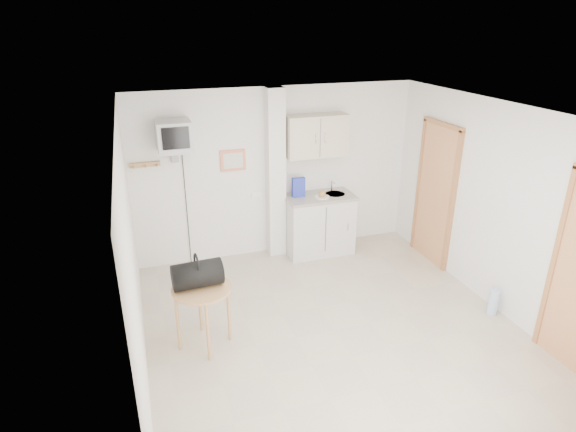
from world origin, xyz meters
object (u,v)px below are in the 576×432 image
object	(u,v)px
duffel_bag	(197,274)
water_bottle	(493,302)
round_table	(202,296)
crt_television	(174,137)

from	to	relation	value
duffel_bag	water_bottle	distance (m)	3.58
round_table	duffel_bag	distance (m)	0.25
round_table	water_bottle	xyz separation A→B (m)	(3.44, -0.49, -0.46)
crt_television	water_bottle	world-z (taller)	crt_television
crt_television	round_table	world-z (taller)	crt_television
crt_television	round_table	size ratio (longest dim) A/B	2.97
water_bottle	crt_television	bearing A→B (deg)	146.07
water_bottle	round_table	bearing A→B (deg)	171.84
round_table	crt_television	bearing A→B (deg)	89.70
crt_television	duffel_bag	bearing A→B (deg)	-91.16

